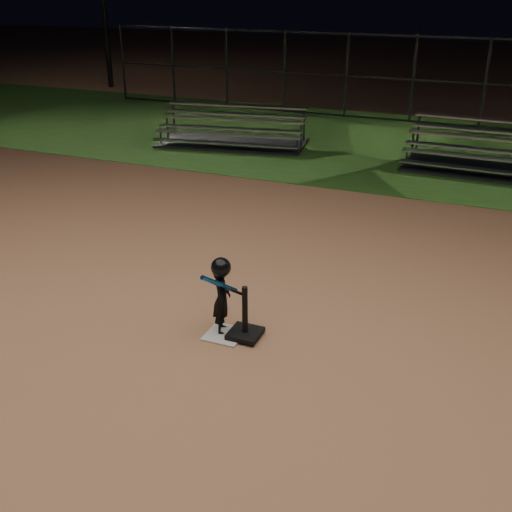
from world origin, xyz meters
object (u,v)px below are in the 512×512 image
at_px(bleacher_right, 502,163).
at_px(bleacher_left, 232,137).
at_px(child_batter, 222,293).
at_px(home_plate, 225,334).
at_px(batting_tee, 245,327).

bearing_deg(bleacher_right, bleacher_left, -177.43).
bearing_deg(bleacher_left, child_batter, -75.60).
height_order(home_plate, child_batter, child_batter).
height_order(home_plate, bleacher_left, bleacher_left).
bearing_deg(bleacher_right, home_plate, -105.80).
bearing_deg(child_batter, home_plate, -157.55).
relative_size(batting_tee, bleacher_right, 0.16).
xyz_separation_m(batting_tee, bleacher_left, (-4.05, 8.52, 0.05)).
xyz_separation_m(child_batter, bleacher_left, (-3.74, 8.51, -0.35)).
relative_size(home_plate, batting_tee, 0.68).
height_order(home_plate, batting_tee, batting_tee).
bearing_deg(batting_tee, bleacher_right, 73.49).
relative_size(home_plate, child_batter, 0.45).
xyz_separation_m(home_plate, batting_tee, (0.25, 0.06, 0.13)).
xyz_separation_m(batting_tee, bleacher_right, (2.54, 8.57, 0.07)).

